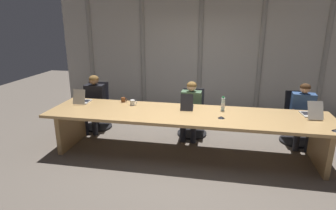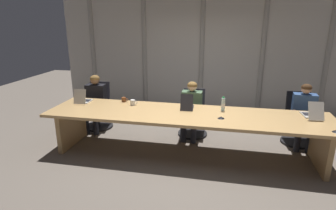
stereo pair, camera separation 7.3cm
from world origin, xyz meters
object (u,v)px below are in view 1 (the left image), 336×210
at_px(laptop_left_mid, 187,106).
at_px(office_chair_left_end, 98,111).
at_px(person_left_end, 94,99).
at_px(office_chair_left_mid, 192,118).
at_px(coffee_mug_near, 133,103).
at_px(conference_mic_left_side, 221,117).
at_px(laptop_center, 311,113).
at_px(conference_mic_middle, 336,130).
at_px(office_chair_center, 297,124).
at_px(coffee_mug_far, 123,100).
at_px(water_bottle_primary, 223,104).
at_px(person_left_mid, 191,106).
at_px(laptop_left_end, 82,100).
at_px(person_center, 303,111).

relative_size(laptop_left_mid, office_chair_left_end, 0.43).
relative_size(office_chair_left_end, person_left_end, 0.83).
bearing_deg(office_chair_left_mid, coffee_mug_near, -59.98).
bearing_deg(conference_mic_left_side, laptop_center, 14.47).
height_order(person_left_end, conference_mic_middle, person_left_end).
distance_m(office_chair_center, coffee_mug_far, 3.38).
height_order(laptop_center, office_chair_center, laptop_center).
relative_size(laptop_center, conference_mic_middle, 4.27).
bearing_deg(coffee_mug_near, water_bottle_primary, -0.39).
height_order(office_chair_center, person_left_mid, person_left_mid).
distance_m(laptop_left_end, person_center, 4.13).
height_order(laptop_left_end, office_chair_center, laptop_left_end).
relative_size(person_left_mid, water_bottle_primary, 4.45).
bearing_deg(person_left_end, coffee_mug_far, 63.16).
bearing_deg(conference_mic_middle, coffee_mug_near, 168.30).
relative_size(laptop_left_end, conference_mic_left_side, 3.53).
bearing_deg(office_chair_center, person_center, 5.66).
relative_size(office_chair_left_mid, coffee_mug_near, 6.75).
bearing_deg(conference_mic_left_side, person_left_end, 160.69).
height_order(laptop_left_end, office_chair_left_end, laptop_left_end).
height_order(laptop_left_end, coffee_mug_far, laptop_left_end).
bearing_deg(coffee_mug_far, office_chair_center, 8.38).
height_order(coffee_mug_near, conference_mic_middle, coffee_mug_near).
height_order(office_chair_left_mid, coffee_mug_far, office_chair_left_mid).
xyz_separation_m(person_left_end, coffee_mug_near, (1.02, -0.50, 0.14)).
bearing_deg(office_chair_left_end, office_chair_left_mid, 82.46).
distance_m(person_left_mid, conference_mic_middle, 2.51).
distance_m(office_chair_left_end, person_center, 4.15).
xyz_separation_m(laptop_left_mid, conference_mic_left_side, (0.60, -0.38, -0.04)).
distance_m(office_chair_center, conference_mic_left_side, 1.86).
relative_size(office_chair_center, coffee_mug_near, 7.08).
relative_size(laptop_left_mid, laptop_center, 0.89).
relative_size(office_chair_left_mid, person_left_mid, 0.82).
relative_size(laptop_left_end, person_left_end, 0.33).
height_order(office_chair_center, person_left_end, person_left_end).
xyz_separation_m(person_left_end, person_left_mid, (2.05, -0.01, -0.03)).
xyz_separation_m(laptop_left_end, conference_mic_middle, (4.23, -0.63, -0.04)).
relative_size(laptop_left_mid, conference_mic_left_side, 3.80).
height_order(person_center, conference_mic_left_side, person_center).
bearing_deg(person_left_end, laptop_left_end, -0.29).
bearing_deg(conference_mic_left_side, laptop_left_end, 171.66).
height_order(laptop_center, office_chair_left_mid, laptop_center).
distance_m(office_chair_center, person_left_mid, 2.07).
xyz_separation_m(coffee_mug_far, conference_mic_middle, (3.49, -0.84, -0.03)).
height_order(laptop_center, conference_mic_left_side, laptop_center).
bearing_deg(water_bottle_primary, office_chair_center, 25.12).
relative_size(office_chair_left_end, conference_mic_left_side, 8.87).
height_order(coffee_mug_near, coffee_mug_far, coffee_mug_near).
height_order(person_center, coffee_mug_near, person_center).
distance_m(person_left_end, water_bottle_primary, 2.72).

